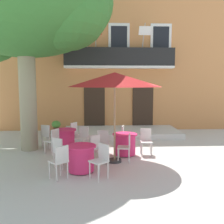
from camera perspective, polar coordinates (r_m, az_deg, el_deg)
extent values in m
plane|color=beige|center=(8.68, 4.26, -10.22)|extent=(120.00, 120.00, 0.00)
cube|color=#CC844C|center=(15.33, 1.03, 11.22)|extent=(13.00, 4.00, 7.50)
cube|color=#332319|center=(13.29, -4.04, 0.70)|extent=(1.10, 0.08, 2.30)
cube|color=#332319|center=(13.48, 7.08, 0.75)|extent=(1.10, 0.08, 2.30)
cube|color=silver|center=(13.44, -8.15, 15.69)|extent=(1.10, 0.08, 1.90)
cube|color=black|center=(13.41, -8.17, 15.71)|extent=(0.84, 0.04, 1.60)
cube|color=silver|center=(13.42, 1.61, 15.76)|extent=(1.10, 0.08, 1.90)
cube|color=black|center=(13.39, 1.62, 15.78)|extent=(0.84, 0.04, 1.60)
cube|color=silver|center=(13.75, 11.13, 15.42)|extent=(1.10, 0.08, 1.90)
cube|color=black|center=(13.72, 11.17, 15.44)|extent=(0.84, 0.04, 1.60)
cube|color=silver|center=(12.99, 1.68, 10.25)|extent=(5.60, 0.65, 0.12)
cube|color=black|center=(12.74, 1.79, 12.62)|extent=(5.60, 0.06, 0.90)
cylinder|color=#B2B2B7|center=(12.95, -3.77, 16.54)|extent=(0.04, 0.95, 1.33)
cube|color=red|center=(12.56, -3.82, 18.24)|extent=(0.60, 0.29, 0.38)
cylinder|color=#B2B2B7|center=(13.13, 7.22, 16.36)|extent=(0.04, 0.95, 1.33)
cube|color=white|center=(12.75, 7.60, 18.03)|extent=(0.60, 0.29, 0.38)
cylinder|color=slate|center=(13.06, -8.63, 10.95)|extent=(0.36, 0.36, 0.24)
ellipsoid|color=#2D7533|center=(13.09, -8.66, 12.48)|extent=(0.47, 0.47, 0.46)
cylinder|color=slate|center=(12.99, -1.76, 11.06)|extent=(0.34, 0.34, 0.25)
ellipsoid|color=#4C8E38|center=(13.02, -1.77, 12.58)|extent=(0.44, 0.44, 0.44)
cylinder|color=#995638|center=(13.10, 5.09, 11.02)|extent=(0.32, 0.32, 0.26)
ellipsoid|color=#38843D|center=(13.13, 5.10, 12.26)|extent=(0.42, 0.42, 0.31)
cylinder|color=#47423D|center=(13.40, 11.72, 10.96)|extent=(0.28, 0.28, 0.32)
ellipsoid|color=#2D7533|center=(13.43, 11.76, 12.48)|extent=(0.37, 0.37, 0.39)
cube|color=silver|center=(12.27, 1.96, -4.63)|extent=(5.64, 2.51, 0.25)
cylinder|color=gray|center=(9.78, -18.70, 2.13)|extent=(0.62, 0.62, 3.61)
ellipsoid|color=#33702D|center=(10.16, -19.49, 22.57)|extent=(6.38, 5.74, 3.83)
sphere|color=#33702D|center=(9.16, -10.28, 22.59)|extent=(2.87, 2.87, 2.87)
cylinder|color=#E52D66|center=(7.24, -7.11, -10.63)|extent=(0.74, 0.74, 0.68)
cylinder|color=#E52D66|center=(7.14, -7.15, -7.79)|extent=(0.86, 0.86, 0.04)
cylinder|color=#2D2823|center=(7.35, -7.07, -13.28)|extent=(0.44, 0.44, 0.03)
cylinder|color=silver|center=(8.01, -11.33, -10.11)|extent=(0.04, 0.04, 0.45)
cylinder|color=silver|center=(7.78, -9.54, -10.57)|extent=(0.04, 0.04, 0.45)
cylinder|color=silver|center=(7.78, -13.14, -10.64)|extent=(0.04, 0.04, 0.45)
cylinder|color=silver|center=(7.55, -11.34, -11.15)|extent=(0.04, 0.04, 0.45)
cube|color=silver|center=(7.71, -11.38, -8.87)|extent=(0.56, 0.56, 0.04)
cube|color=silver|center=(7.53, -12.40, -7.46)|extent=(0.33, 0.26, 0.42)
cylinder|color=silver|center=(6.93, -14.15, -12.84)|extent=(0.04, 0.04, 0.45)
cylinder|color=silver|center=(7.10, -11.74, -12.30)|extent=(0.04, 0.04, 0.45)
cylinder|color=silver|center=(6.66, -12.62, -13.62)|extent=(0.04, 0.04, 0.45)
cylinder|color=silver|center=(6.83, -10.14, -13.03)|extent=(0.04, 0.04, 0.45)
cube|color=silver|center=(6.80, -12.21, -10.99)|extent=(0.57, 0.57, 0.04)
cube|color=silver|center=(6.59, -11.41, -9.46)|extent=(0.31, 0.28, 0.42)
cylinder|color=silver|center=(6.52, -3.14, -13.92)|extent=(0.04, 0.04, 0.45)
cylinder|color=silver|center=(6.76, -5.13, -13.18)|extent=(0.04, 0.04, 0.45)
cylinder|color=silver|center=(6.74, -0.94, -13.22)|extent=(0.04, 0.04, 0.45)
cylinder|color=silver|center=(6.97, -2.94, -12.54)|extent=(0.04, 0.04, 0.45)
cube|color=silver|center=(6.66, -3.05, -11.22)|extent=(0.57, 0.57, 0.04)
cube|color=silver|center=(6.71, -1.91, -9.03)|extent=(0.29, 0.31, 0.42)
cylinder|color=silver|center=(7.78, -1.09, -10.46)|extent=(0.04, 0.04, 0.45)
cylinder|color=silver|center=(7.55, -2.86, -11.02)|extent=(0.04, 0.04, 0.45)
cylinder|color=silver|center=(8.01, -2.91, -9.98)|extent=(0.04, 0.04, 0.45)
cylinder|color=silver|center=(7.78, -4.69, -10.50)|extent=(0.04, 0.04, 0.45)
cube|color=silver|center=(7.71, -2.90, -8.75)|extent=(0.57, 0.57, 0.04)
cube|color=silver|center=(7.78, -3.87, -6.87)|extent=(0.29, 0.30, 0.42)
cylinder|color=#E52D66|center=(8.79, 2.97, -7.50)|extent=(0.74, 0.74, 0.68)
cylinder|color=#E52D66|center=(8.71, 2.98, -5.14)|extent=(0.86, 0.86, 0.04)
cylinder|color=#2D2823|center=(8.88, 2.95, -9.72)|extent=(0.44, 0.44, 0.03)
cylinder|color=silver|center=(8.74, 9.11, -8.63)|extent=(0.04, 0.04, 0.45)
cylinder|color=silver|center=(8.70, 6.86, -8.67)|extent=(0.04, 0.04, 0.45)
cylinder|color=silver|center=(9.07, 8.80, -8.07)|extent=(0.04, 0.04, 0.45)
cylinder|color=silver|center=(9.03, 6.64, -8.11)|extent=(0.04, 0.04, 0.45)
cube|color=silver|center=(8.82, 7.88, -6.83)|extent=(0.42, 0.42, 0.04)
cube|color=silver|center=(8.95, 7.76, -5.13)|extent=(0.38, 0.06, 0.42)
cylinder|color=silver|center=(9.69, 4.71, -7.06)|extent=(0.04, 0.04, 0.45)
cylinder|color=silver|center=(9.36, 4.49, -7.55)|extent=(0.04, 0.04, 0.45)
cylinder|color=silver|center=(9.73, 2.70, -6.99)|extent=(0.04, 0.04, 0.45)
cylinder|color=silver|center=(9.40, 2.41, -7.47)|extent=(0.04, 0.04, 0.45)
cube|color=silver|center=(9.49, 3.59, -5.83)|extent=(0.48, 0.48, 0.04)
cube|color=silver|center=(9.47, 2.51, -4.43)|extent=(0.13, 0.38, 0.42)
cylinder|color=silver|center=(9.05, -2.92, -8.04)|extent=(0.04, 0.04, 0.45)
cylinder|color=silver|center=(9.02, -0.75, -8.08)|extent=(0.04, 0.04, 0.45)
cylinder|color=silver|center=(8.72, -3.18, -8.60)|extent=(0.04, 0.04, 0.45)
cylinder|color=silver|center=(8.69, -0.93, -8.65)|extent=(0.04, 0.04, 0.45)
cube|color=silver|center=(8.81, -1.95, -6.80)|extent=(0.44, 0.44, 0.04)
cube|color=silver|center=(8.58, -2.08, -5.58)|extent=(0.38, 0.08, 0.42)
cylinder|color=silver|center=(7.95, 1.41, -10.10)|extent=(0.04, 0.04, 0.45)
cylinder|color=silver|center=(8.28, 1.58, -9.43)|extent=(0.04, 0.04, 0.45)
cylinder|color=silver|center=(7.94, 3.89, -10.15)|extent=(0.04, 0.04, 0.45)
cylinder|color=silver|center=(8.26, 3.97, -9.47)|extent=(0.04, 0.04, 0.45)
cube|color=silver|center=(8.04, 2.72, -8.10)|extent=(0.45, 0.45, 0.04)
cube|color=silver|center=(7.98, 4.03, -6.53)|extent=(0.09, 0.38, 0.42)
cylinder|color=#E52D66|center=(9.76, -10.73, -6.19)|extent=(0.74, 0.74, 0.68)
cylinder|color=#E52D66|center=(9.68, -10.78, -4.06)|extent=(0.86, 0.86, 0.04)
cylinder|color=#2D2823|center=(9.84, -10.69, -8.21)|extent=(0.44, 0.44, 0.03)
cylinder|color=silver|center=(10.37, -6.60, -6.18)|extent=(0.04, 0.04, 0.45)
cylinder|color=silver|center=(10.11, -7.79, -6.53)|extent=(0.04, 0.04, 0.45)
cylinder|color=silver|center=(10.58, -8.06, -5.95)|extent=(0.04, 0.04, 0.45)
cylinder|color=silver|center=(10.32, -9.26, -6.28)|extent=(0.04, 0.04, 0.45)
cube|color=silver|center=(10.29, -7.95, -4.90)|extent=(0.55, 0.55, 0.04)
cube|color=silver|center=(10.36, -8.74, -3.54)|extent=(0.24, 0.34, 0.42)
cylinder|color=silver|center=(10.41, -14.63, -6.30)|extent=(0.04, 0.04, 0.45)
cylinder|color=silver|center=(10.23, -13.05, -6.49)|extent=(0.04, 0.04, 0.45)
cylinder|color=silver|center=(10.14, -15.72, -6.67)|extent=(0.04, 0.04, 0.45)
cylinder|color=silver|center=(9.95, -14.12, -6.88)|extent=(0.04, 0.04, 0.45)
cube|color=silver|center=(10.13, -14.42, -5.23)|extent=(0.52, 0.52, 0.04)
cube|color=silver|center=(9.94, -15.04, -4.12)|extent=(0.37, 0.18, 0.42)
cylinder|color=silver|center=(9.23, -15.18, -7.97)|extent=(0.04, 0.04, 0.45)
cylinder|color=silver|center=(9.47, -13.75, -7.56)|extent=(0.04, 0.04, 0.45)
cylinder|color=silver|center=(9.00, -13.59, -8.29)|extent=(0.04, 0.04, 0.45)
cylinder|color=silver|center=(9.25, -12.17, -7.85)|extent=(0.04, 0.04, 0.45)
cube|color=silver|center=(9.18, -13.71, -6.43)|extent=(0.55, 0.55, 0.04)
cube|color=silver|center=(9.01, -12.90, -5.15)|extent=(0.23, 0.35, 0.42)
cylinder|color=silver|center=(9.15, -6.63, -7.91)|extent=(0.04, 0.04, 0.45)
cylinder|color=silver|center=(9.33, -8.42, -7.65)|extent=(0.04, 0.04, 0.45)
cylinder|color=silver|center=(9.43, -5.53, -7.45)|extent=(0.04, 0.04, 0.45)
cylinder|color=silver|center=(9.61, -7.29, -7.22)|extent=(0.04, 0.04, 0.45)
cube|color=silver|center=(9.32, -6.99, -6.09)|extent=(0.54, 0.54, 0.04)
cube|color=silver|center=(9.42, -6.42, -4.52)|extent=(0.35, 0.21, 0.42)
cylinder|color=#997A56|center=(7.84, 0.60, -2.46)|extent=(0.06, 0.06, 2.55)
cylinder|color=#333333|center=(8.12, 0.59, -11.10)|extent=(0.44, 0.44, 0.08)
cone|color=#B21E1E|center=(7.74, 0.61, 7.45)|extent=(2.90, 2.90, 0.45)
cylinder|color=#995638|center=(12.63, -12.65, -4.29)|extent=(0.33, 0.33, 0.32)
ellipsoid|color=#4C8E38|center=(12.57, -12.69, -2.76)|extent=(0.43, 0.43, 0.36)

